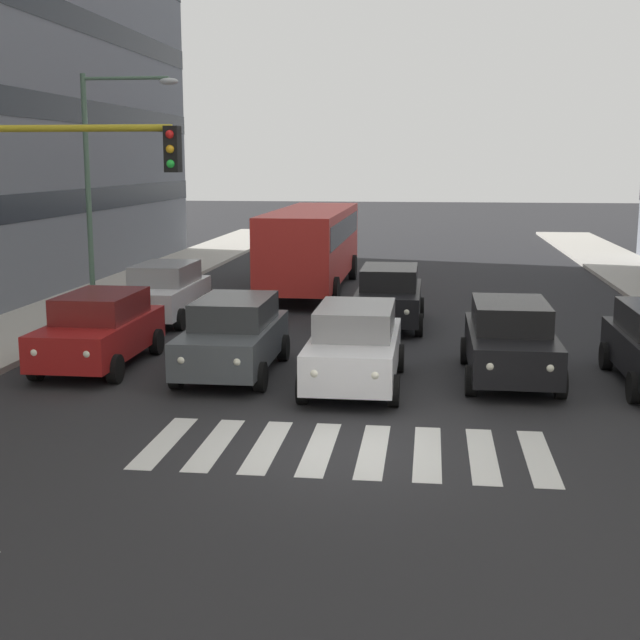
% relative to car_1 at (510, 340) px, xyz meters
% --- Properties ---
extents(ground_plane, '(180.00, 180.00, 0.00)m').
position_rel_car_1_xyz_m(ground_plane, '(3.11, 5.21, -0.89)').
color(ground_plane, '#262628').
extents(crosswalk_markings, '(6.75, 2.80, 0.01)m').
position_rel_car_1_xyz_m(crosswalk_markings, '(3.11, 5.21, -0.88)').
color(crosswalk_markings, silver).
rests_on(crosswalk_markings, ground_plane).
extents(car_1, '(2.02, 4.44, 1.72)m').
position_rel_car_1_xyz_m(car_1, '(0.00, 0.00, 0.00)').
color(car_1, black).
rests_on(car_1, ground_plane).
extents(car_2, '(2.02, 4.44, 1.72)m').
position_rel_car_1_xyz_m(car_2, '(3.34, 1.00, 0.00)').
color(car_2, silver).
rests_on(car_2, ground_plane).
extents(car_3, '(2.02, 4.44, 1.72)m').
position_rel_car_1_xyz_m(car_3, '(6.15, 0.24, 0.00)').
color(car_3, '#474C51').
rests_on(car_3, ground_plane).
extents(car_4, '(2.02, 4.44, 1.72)m').
position_rel_car_1_xyz_m(car_4, '(9.41, -0.07, 0.00)').
color(car_4, maroon).
rests_on(car_4, ground_plane).
extents(car_row2_0, '(2.02, 4.44, 1.72)m').
position_rel_car_1_xyz_m(car_row2_0, '(9.71, -6.04, 0.00)').
color(car_row2_0, silver).
rests_on(car_row2_0, ground_plane).
extents(car_row2_1, '(2.02, 4.44, 1.72)m').
position_rel_car_1_xyz_m(car_row2_1, '(2.95, -6.05, 0.00)').
color(car_row2_1, black).
rests_on(car_row2_1, ground_plane).
extents(bus_behind_traffic, '(2.78, 10.50, 3.00)m').
position_rel_car_1_xyz_m(bus_behind_traffic, '(6.15, -12.89, 0.97)').
color(bus_behind_traffic, red).
rests_on(bus_behind_traffic, ground_plane).
extents(street_lamp_right, '(2.93, 0.28, 7.11)m').
position_rel_car_1_xyz_m(street_lamp_right, '(11.46, -6.02, 3.62)').
color(street_lamp_right, '#4C6B56').
rests_on(street_lamp_right, sidewalk_right).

